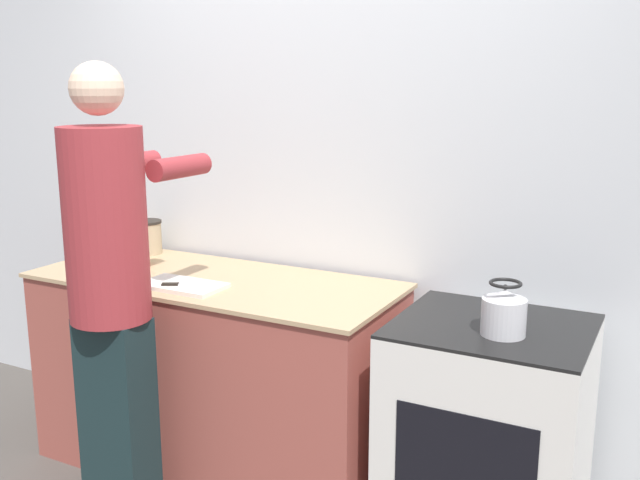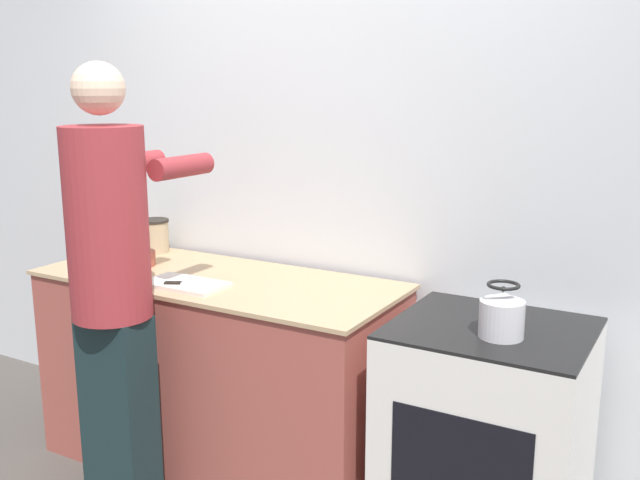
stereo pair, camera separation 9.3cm
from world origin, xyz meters
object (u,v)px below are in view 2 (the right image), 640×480
(kettle, at_px, (502,314))
(knife, at_px, (185,283))
(bowl_prep, at_px, (138,258))
(cutting_board, at_px, (185,284))
(canister_jar, at_px, (154,236))
(person, at_px, (113,282))
(oven, at_px, (486,442))

(kettle, bearing_deg, knife, -176.19)
(kettle, bearing_deg, bowl_prep, 176.88)
(cutting_board, distance_m, canister_jar, 0.68)
(bowl_prep, xyz_separation_m, canister_jar, (-0.12, 0.24, 0.05))
(person, height_order, kettle, person)
(person, bearing_deg, cutting_board, 81.99)
(cutting_board, bearing_deg, bowl_prep, 158.89)
(kettle, xyz_separation_m, bowl_prep, (-1.74, 0.09, -0.04))
(cutting_board, height_order, knife, knife)
(oven, xyz_separation_m, bowl_prep, (-1.68, 0.01, 0.48))
(bowl_prep, bearing_deg, canister_jar, 115.90)
(cutting_board, xyz_separation_m, canister_jar, (-0.54, 0.41, 0.08))
(bowl_prep, relative_size, canister_jar, 0.97)
(oven, distance_m, knife, 1.34)
(canister_jar, bearing_deg, cutting_board, -37.02)
(oven, relative_size, canister_jar, 5.32)
(oven, relative_size, knife, 5.01)
(cutting_board, bearing_deg, knife, -48.16)
(knife, height_order, bowl_prep, bowl_prep)
(kettle, relative_size, bowl_prep, 1.16)
(knife, relative_size, canister_jar, 1.06)
(cutting_board, relative_size, knife, 1.98)
(canister_jar, bearing_deg, person, -57.19)
(cutting_board, relative_size, canister_jar, 2.10)
(cutting_board, bearing_deg, person, -98.01)
(kettle, distance_m, canister_jar, 1.89)
(kettle, bearing_deg, person, -162.96)
(cutting_board, relative_size, bowl_prep, 2.17)
(knife, bearing_deg, person, -129.32)
(person, relative_size, cutting_board, 5.14)
(person, distance_m, kettle, 1.43)
(bowl_prep, bearing_deg, oven, -0.21)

